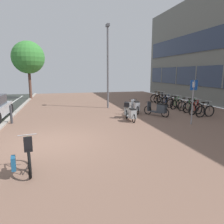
{
  "coord_description": "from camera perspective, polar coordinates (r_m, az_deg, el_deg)",
  "views": [
    {
      "loc": [
        0.35,
        -8.02,
        2.6
      ],
      "look_at": [
        2.37,
        -0.12,
        1.08
      ],
      "focal_mm": 34.05,
      "sensor_mm": 36.0,
      "label": 1
    }
  ],
  "objects": [
    {
      "name": "bicycle_rack_09",
      "position": [
        19.51,
        11.98,
        3.7
      ],
      "size": [
        1.4,
        0.48,
        1.03
      ],
      "color": "black",
      "rests_on": "ground"
    },
    {
      "name": "bollard_far",
      "position": [
        12.14,
        -25.46,
        -0.6
      ],
      "size": [
        0.12,
        0.12,
        0.95
      ],
      "color": "#38383D",
      "rests_on": "ground"
    },
    {
      "name": "parking_sign",
      "position": [
        11.38,
        20.92,
        3.77
      ],
      "size": [
        0.4,
        0.07,
        2.24
      ],
      "color": "gray",
      "rests_on": "ground"
    },
    {
      "name": "bicycle_rack_04",
      "position": [
        16.15,
        16.92,
        2.05
      ],
      "size": [
        1.29,
        0.57,
        0.99
      ],
      "color": "black",
      "rests_on": "ground"
    },
    {
      "name": "scooter_extra",
      "position": [
        11.62,
        5.16,
        -0.53
      ],
      "size": [
        0.52,
        1.66,
        0.75
      ],
      "color": "black",
      "rests_on": "ground"
    },
    {
      "name": "bicycle_rack_00",
      "position": [
        13.81,
        23.69,
        0.22
      ],
      "size": [
        1.37,
        0.48,
        0.98
      ],
      "color": "black",
      "rests_on": "ground"
    },
    {
      "name": "bicycle_rack_06",
      "position": [
        17.43,
        14.43,
        2.75
      ],
      "size": [
        1.35,
        0.48,
        0.98
      ],
      "color": "black",
      "rests_on": "ground"
    },
    {
      "name": "bicycle_rack_01",
      "position": [
        14.32,
        21.54,
        0.75
      ],
      "size": [
        1.32,
        0.55,
        1.01
      ],
      "color": "black",
      "rests_on": "ground"
    },
    {
      "name": "bicycle_foreground",
      "position": [
        6.13,
        -21.74,
        -11.39
      ],
      "size": [
        0.6,
        1.37,
        1.09
      ],
      "color": "black",
      "rests_on": "ground"
    },
    {
      "name": "bicycle_rack_03",
      "position": [
        15.66,
        19.08,
        1.65
      ],
      "size": [
        1.34,
        0.48,
        0.98
      ],
      "color": "black",
      "rests_on": "ground"
    },
    {
      "name": "bicycle_rack_07",
      "position": [
        18.09,
        13.36,
        3.03
      ],
      "size": [
        1.22,
        0.54,
        0.94
      ],
      "color": "black",
      "rests_on": "ground"
    },
    {
      "name": "scooter_far",
      "position": [
        13.92,
        6.39,
        1.48
      ],
      "size": [
        0.54,
        1.8,
        0.86
      ],
      "color": "black",
      "rests_on": "ground"
    },
    {
      "name": "scooter_near",
      "position": [
        12.6,
        4.18,
        0.62
      ],
      "size": [
        0.94,
        1.68,
        0.97
      ],
      "color": "black",
      "rests_on": "ground"
    },
    {
      "name": "scooter_mid",
      "position": [
        13.19,
        12.38,
        0.75
      ],
      "size": [
        0.99,
        1.61,
        0.85
      ],
      "color": "black",
      "rests_on": "ground"
    },
    {
      "name": "ground",
      "position": [
        8.51,
        -6.39,
        -7.5
      ],
      "size": [
        21.0,
        40.0,
        0.13
      ],
      "color": "black"
    },
    {
      "name": "bicycle_rack_08",
      "position": [
        18.83,
        12.85,
        3.42
      ],
      "size": [
        1.39,
        0.48,
        1.02
      ],
      "color": "black",
      "rests_on": "ground"
    },
    {
      "name": "bicycle_rack_02",
      "position": [
        15.03,
        20.5,
        1.26
      ],
      "size": [
        1.42,
        0.48,
        1.02
      ],
      "color": "black",
      "rests_on": "ground"
    },
    {
      "name": "bicycle_rack_05",
      "position": [
        16.86,
        16.08,
        2.39
      ],
      "size": [
        1.31,
        0.51,
        0.96
      ],
      "color": "black",
      "rests_on": "ground"
    },
    {
      "name": "lamp_post",
      "position": [
        15.72,
        -1.14,
        13.07
      ],
      "size": [
        0.2,
        0.52,
        5.96
      ],
      "color": "slate",
      "rests_on": "ground"
    },
    {
      "name": "street_tree",
      "position": [
        22.91,
        -21.6,
        13.44
      ],
      "size": [
        3.14,
        3.14,
        5.64
      ],
      "color": "brown",
      "rests_on": "ground"
    }
  ]
}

